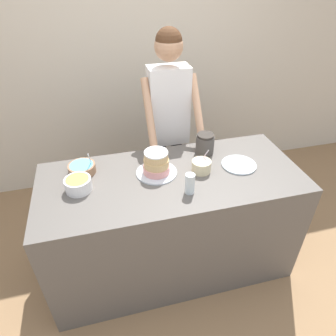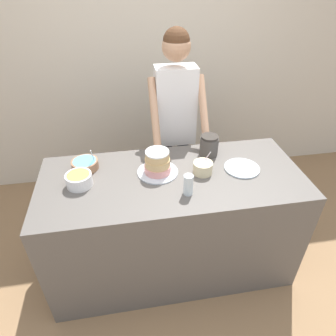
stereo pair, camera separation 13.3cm
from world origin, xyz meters
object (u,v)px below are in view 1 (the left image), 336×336
(person_baker, at_px, (169,112))
(frosting_bowl_pink, at_px, (201,166))
(frosting_bowl_blue, at_px, (82,168))
(stoneware_jar, at_px, (205,144))
(drinking_glass, at_px, (190,184))
(ceramic_plate, at_px, (239,165))
(cake, at_px, (156,164))
(frosting_bowl_yellow, at_px, (78,184))

(person_baker, distance_m, frosting_bowl_pink, 0.60)
(frosting_bowl_blue, distance_m, frosting_bowl_pink, 0.83)
(stoneware_jar, bearing_deg, drinking_glass, -120.99)
(drinking_glass, relative_size, stoneware_jar, 0.89)
(frosting_bowl_blue, distance_m, ceramic_plate, 1.11)
(frosting_bowl_pink, distance_m, drinking_glass, 0.25)
(cake, bearing_deg, stoneware_jar, 22.18)
(frosting_bowl_pink, relative_size, stoneware_jar, 0.96)
(person_baker, relative_size, frosting_bowl_blue, 9.35)
(frosting_bowl_pink, xyz_separation_m, stoneware_jar, (0.11, 0.22, 0.03))
(frosting_bowl_blue, height_order, drinking_glass, frosting_bowl_blue)
(frosting_bowl_pink, bearing_deg, frosting_bowl_yellow, 180.00)
(cake, distance_m, frosting_bowl_blue, 0.52)
(cake, bearing_deg, frosting_bowl_blue, 164.71)
(person_baker, height_order, frosting_bowl_pink, person_baker)
(frosting_bowl_yellow, bearing_deg, cake, 6.11)
(ceramic_plate, bearing_deg, frosting_bowl_blue, 169.93)
(cake, xyz_separation_m, ceramic_plate, (0.59, -0.06, -0.07))
(frosting_bowl_yellow, height_order, frosting_bowl_blue, frosting_bowl_blue)
(person_baker, bearing_deg, frosting_bowl_pink, -81.71)
(frosting_bowl_yellow, distance_m, frosting_bowl_pink, 0.83)
(cake, height_order, frosting_bowl_yellow, cake)
(person_baker, height_order, drinking_glass, person_baker)
(drinking_glass, bearing_deg, cake, 121.54)
(frosting_bowl_yellow, relative_size, stoneware_jar, 1.07)
(ceramic_plate, relative_size, stoneware_jar, 1.57)
(cake, distance_m, frosting_bowl_pink, 0.31)
(frosting_bowl_blue, xyz_separation_m, stoneware_jar, (0.91, 0.03, 0.04))
(person_baker, xyz_separation_m, frosting_bowl_yellow, (-0.75, -0.57, -0.15))
(ceramic_plate, bearing_deg, cake, 174.44)
(person_baker, xyz_separation_m, frosting_bowl_pink, (0.08, -0.57, -0.15))
(cake, bearing_deg, drinking_glass, -58.46)
(drinking_glass, bearing_deg, frosting_bowl_yellow, 163.57)
(person_baker, distance_m, ceramic_plate, 0.71)
(frosting_bowl_yellow, distance_m, ceramic_plate, 1.12)
(ceramic_plate, bearing_deg, person_baker, 122.82)
(frosting_bowl_yellow, relative_size, ceramic_plate, 0.68)
(frosting_bowl_blue, relative_size, ceramic_plate, 0.75)
(cake, xyz_separation_m, stoneware_jar, (0.41, 0.17, 0.00))
(cake, height_order, ceramic_plate, cake)
(cake, relative_size, stoneware_jar, 1.80)
(ceramic_plate, bearing_deg, stoneware_jar, 128.70)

